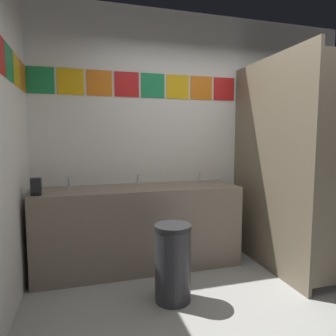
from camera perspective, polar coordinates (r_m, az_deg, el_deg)
name	(u,v)px	position (r m, az deg, el deg)	size (l,w,h in m)	color
ground_plane	(276,321)	(2.70, 19.90, -25.77)	(8.53, 8.53, 0.00)	#9E9E99
wall_back	(199,135)	(3.72, 6.01, 6.25)	(3.88, 0.09, 2.85)	white
vanity_counter	(139,226)	(3.30, -5.47, -10.94)	(2.14, 0.60, 0.87)	gray
faucet_left	(69,184)	(3.24, -18.34, -2.89)	(0.04, 0.10, 0.14)	silver
faucet_center	(138,181)	(3.29, -5.83, -2.50)	(0.04, 0.10, 0.14)	silver
faucet_right	(198,179)	(3.48, 5.79, -2.04)	(0.04, 0.10, 0.14)	silver
soap_dispenser	(36,187)	(2.99, -23.86, -3.28)	(0.09, 0.09, 0.16)	black
stall_divider	(298,167)	(3.22, 23.47, 0.19)	(0.92, 1.37, 2.22)	#726651
toilet	(288,229)	(3.93, 21.98, -10.81)	(0.39, 0.49, 0.74)	white
trash_bin	(173,263)	(2.68, 0.92, -17.62)	(0.31, 0.31, 0.67)	#333338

